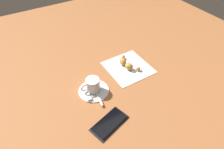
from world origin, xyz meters
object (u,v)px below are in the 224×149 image
object	(u,v)px
espresso_cup	(93,85)
saucer	(94,90)
napkin	(128,67)
cell_phone	(109,123)
sugar_packet	(87,94)
teaspoon	(95,90)
croissant	(127,64)

from	to	relation	value
espresso_cup	saucer	bearing A→B (deg)	125.42
napkin	cell_phone	bearing A→B (deg)	43.43
saucer	sugar_packet	xyz separation A→B (m)	(0.04, 0.01, 0.01)
teaspoon	cell_phone	xyz separation A→B (m)	(0.03, 0.16, -0.01)
napkin	croissant	bearing A→B (deg)	-66.75
teaspoon	sugar_packet	world-z (taller)	teaspoon
croissant	teaspoon	bearing A→B (deg)	17.49
teaspoon	croissant	world-z (taller)	croissant
espresso_cup	croissant	world-z (taller)	espresso_cup
croissant	napkin	bearing A→B (deg)	113.25
teaspoon	sugar_packet	size ratio (longest dim) A/B	1.86
croissant	sugar_packet	bearing A→B (deg)	15.36
saucer	napkin	world-z (taller)	saucer
espresso_cup	sugar_packet	bearing A→B (deg)	17.32
espresso_cup	teaspoon	world-z (taller)	espresso_cup
espresso_cup	cell_phone	world-z (taller)	espresso_cup
espresso_cup	cell_phone	bearing A→B (deg)	82.97
teaspoon	cell_phone	world-z (taller)	teaspoon
teaspoon	croissant	distance (m)	0.21
saucer	teaspoon	bearing A→B (deg)	137.93
espresso_cup	croissant	xyz separation A→B (m)	(-0.21, -0.06, -0.02)
saucer	espresso_cup	bearing A→B (deg)	-54.58
teaspoon	cell_phone	distance (m)	0.17
sugar_packet	croissant	world-z (taller)	croissant
cell_phone	espresso_cup	bearing A→B (deg)	-97.03
saucer	sugar_packet	bearing A→B (deg)	12.49
teaspoon	saucer	bearing A→B (deg)	-42.07
espresso_cup	croissant	size ratio (longest dim) A/B	0.61
saucer	sugar_packet	size ratio (longest dim) A/B	1.78
croissant	cell_phone	distance (m)	0.32
saucer	teaspoon	xyz separation A→B (m)	(-0.01, 0.00, 0.01)
teaspoon	sugar_packet	distance (m)	0.04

